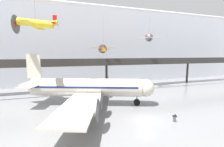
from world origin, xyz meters
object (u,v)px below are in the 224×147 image
object	(u,v)px
suspended_plane_orange_highwing	(103,49)
info_sign_pedestal	(174,119)
airliner_silver_main	(86,88)
suspended_plane_yellow_lowwing	(36,23)
suspended_plane_silver_racer	(149,37)
stanchion_barrier	(169,112)

from	to	relation	value
suspended_plane_orange_highwing	info_sign_pedestal	world-z (taller)	suspended_plane_orange_highwing
airliner_silver_main	suspended_plane_yellow_lowwing	xyz separation A→B (m)	(-8.63, 1.97, 12.27)
airliner_silver_main	info_sign_pedestal	distance (m)	16.91
suspended_plane_orange_highwing	airliner_silver_main	bearing A→B (deg)	158.48
airliner_silver_main	suspended_plane_orange_highwing	bearing A→B (deg)	78.97
suspended_plane_yellow_lowwing	info_sign_pedestal	size ratio (longest dim) A/B	7.66
suspended_plane_silver_racer	suspended_plane_orange_highwing	xyz separation A→B (m)	(-13.18, 1.45, -3.70)
airliner_silver_main	info_sign_pedestal	xyz separation A→B (m)	(11.73, -11.77, -3.11)
suspended_plane_orange_highwing	stanchion_barrier	xyz separation A→B (m)	(6.70, -19.62, -11.18)
suspended_plane_silver_racer	suspended_plane_orange_highwing	distance (m)	13.76
suspended_plane_orange_highwing	suspended_plane_yellow_lowwing	size ratio (longest dim) A/B	1.04
airliner_silver_main	info_sign_pedestal	bearing A→B (deg)	-25.30
suspended_plane_yellow_lowwing	stanchion_barrier	world-z (taller)	suspended_plane_yellow_lowwing
airliner_silver_main	stanchion_barrier	world-z (taller)	airliner_silver_main
info_sign_pedestal	stanchion_barrier	bearing A→B (deg)	30.37
suspended_plane_silver_racer	stanchion_barrier	world-z (taller)	suspended_plane_silver_racer
airliner_silver_main	stanchion_barrier	bearing A→B (deg)	-14.45
airliner_silver_main	stanchion_barrier	size ratio (longest dim) A/B	28.83
suspended_plane_orange_highwing	info_sign_pedestal	bearing A→B (deg)	-157.32
suspended_plane_silver_racer	stanchion_barrier	distance (m)	24.36
suspended_plane_orange_highwing	info_sign_pedestal	distance (m)	25.61
stanchion_barrier	info_sign_pedestal	xyz separation A→B (m)	(-1.36, -2.86, 0.13)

